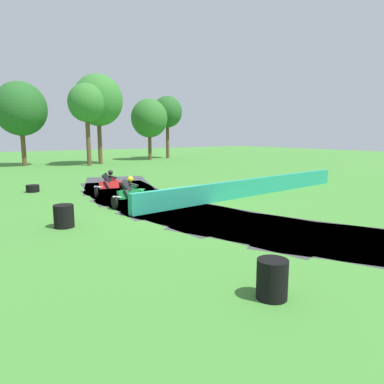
# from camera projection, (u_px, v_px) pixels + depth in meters

# --- Properties ---
(ground_plane) EXTENTS (120.00, 120.00, 0.00)m
(ground_plane) POSITION_uv_depth(u_px,v_px,m) (172.00, 209.00, 15.36)
(ground_plane) COLOR #428433
(track_asphalt) EXTENTS (9.07, 26.24, 0.01)m
(track_asphalt) POSITION_uv_depth(u_px,v_px,m) (188.00, 206.00, 15.96)
(track_asphalt) COLOR #3D3D42
(track_asphalt) RESTS_ON ground
(safety_barrier) EXTENTS (14.93, 1.62, 0.90)m
(safety_barrier) POSITION_uv_depth(u_px,v_px,m) (253.00, 187.00, 18.74)
(safety_barrier) COLOR #239375
(safety_barrier) RESTS_ON ground
(motorcycle_lead_red) EXTENTS (1.71, 0.97, 1.43)m
(motorcycle_lead_red) POSITION_uv_depth(u_px,v_px,m) (110.00, 184.00, 18.57)
(motorcycle_lead_red) COLOR black
(motorcycle_lead_red) RESTS_ON ground
(motorcycle_chase_green) EXTENTS (1.69, 0.72, 1.43)m
(motorcycle_chase_green) POSITION_uv_depth(u_px,v_px,m) (130.00, 192.00, 15.70)
(motorcycle_chase_green) COLOR black
(motorcycle_chase_green) RESTS_ON ground
(tire_stack_near) EXTENTS (0.71, 0.71, 0.40)m
(tire_stack_near) POSITION_uv_depth(u_px,v_px,m) (33.00, 188.00, 19.86)
(tire_stack_near) COLOR black
(tire_stack_near) RESTS_ON ground
(tire_stack_mid_a) EXTENTS (0.69, 0.69, 0.80)m
(tire_stack_mid_a) POSITION_uv_depth(u_px,v_px,m) (64.00, 216.00, 12.31)
(tire_stack_mid_a) COLOR black
(tire_stack_mid_a) RESTS_ON ground
(tire_stack_mid_b) EXTENTS (0.62, 0.62, 0.80)m
(tire_stack_mid_b) POSITION_uv_depth(u_px,v_px,m) (272.00, 279.00, 6.96)
(tire_stack_mid_b) COLOR black
(tire_stack_mid_b) RESTS_ON ground
(tree_far_left) EXTENTS (4.55, 4.55, 7.59)m
(tree_far_left) POSITION_uv_depth(u_px,v_px,m) (149.00, 118.00, 44.06)
(tree_far_left) COLOR brown
(tree_far_left) RESTS_ON ground
(tree_far_right) EXTENTS (3.70, 3.70, 8.32)m
(tree_far_right) POSITION_uv_depth(u_px,v_px,m) (87.00, 103.00, 35.56)
(tree_far_right) COLOR brown
(tree_far_right) RESTS_ON ground
(tree_mid_rise) EXTENTS (3.94, 3.94, 8.23)m
(tree_mid_rise) POSITION_uv_depth(u_px,v_px,m) (167.00, 112.00, 46.92)
(tree_mid_rise) COLOR brown
(tree_mid_rise) RESTS_ON ground
(tree_behind_barrier) EXTENTS (5.21, 5.21, 9.55)m
(tree_behind_barrier) POSITION_uv_depth(u_px,v_px,m) (98.00, 100.00, 37.56)
(tree_behind_barrier) COLOR brown
(tree_behind_barrier) RESTS_ON ground
(tree_distant) EXTENTS (5.10, 5.10, 8.41)m
(tree_distant) POSITION_uv_depth(u_px,v_px,m) (20.00, 109.00, 35.21)
(tree_distant) COLOR brown
(tree_distant) RESTS_ON ground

